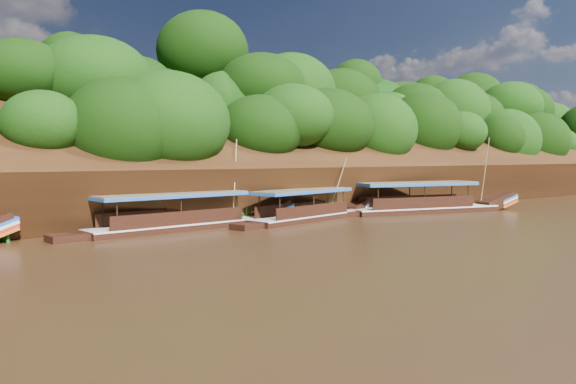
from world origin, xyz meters
TOP-DOWN VIEW (x-y plane):
  - ground at (0.00, 0.00)m, footprint 160.00×160.00m
  - riverbank at (-0.01, 22.73)m, footprint 120.00×30.06m
  - boat_0 at (10.21, 6.32)m, footprint 15.44×5.58m
  - boat_1 at (-0.82, 7.92)m, footprint 13.01×4.81m
  - boat_2 at (-10.13, 8.43)m, footprint 14.81×3.37m
  - reeds at (-3.09, 9.66)m, footprint 49.04×2.27m

SIDE VIEW (x-z plane):
  - ground at x=0.00m, z-range 0.00..0.00m
  - boat_1 at x=-0.82m, z-range -1.90..2.91m
  - boat_2 at x=-10.13m, z-range -2.55..3.60m
  - boat_0 at x=10.21m, z-range -2.71..3.84m
  - reeds at x=-3.09m, z-range -0.19..2.07m
  - riverbank at x=-0.01m, z-range -7.81..11.59m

